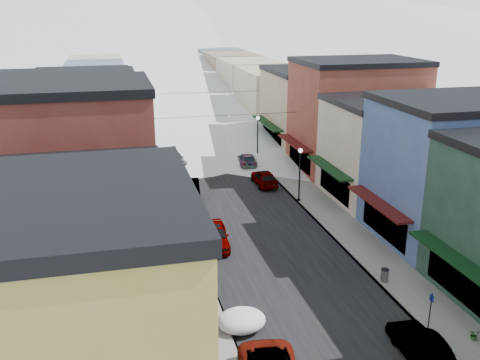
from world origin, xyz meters
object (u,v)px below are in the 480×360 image
streetlamp_near (300,168)px  car_dark_hatch (191,188)px  car_green_sedan (421,346)px  trash_can (385,275)px  car_silver_sedan (215,235)px

streetlamp_near → car_dark_hatch: bearing=156.2°
streetlamp_near → car_green_sedan: bearing=-94.3°
trash_can → streetlamp_near: streetlamp_near is taller
car_silver_sedan → trash_can: size_ratio=5.72×
car_silver_sedan → car_green_sedan: size_ratio=1.06×
car_green_sedan → streetlamp_near: 22.64m
car_green_sedan → streetlamp_near: bearing=-91.6°
trash_can → streetlamp_near: 15.36m
car_dark_hatch → streetlamp_near: (9.01, -3.97, 2.44)m
car_silver_sedan → streetlamp_near: streetlamp_near is taller
car_dark_hatch → car_green_sedan: size_ratio=0.94×
car_green_sedan → streetlamp_near: (1.70, 22.45, 2.40)m
car_dark_hatch → streetlamp_near: 10.14m
streetlamp_near → trash_can: bearing=-89.0°
car_silver_sedan → streetlamp_near: size_ratio=1.01×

